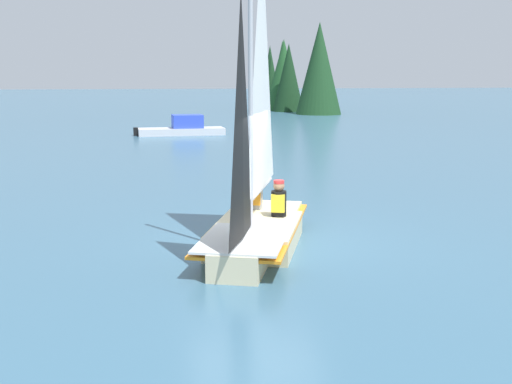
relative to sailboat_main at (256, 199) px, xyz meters
The scene contains 6 objects.
ground_plane 0.90m from the sailboat_main, 18.72° to the right, with size 260.00×260.00×0.00m, color #38607A.
sailboat_main is the anchor object (origin of this frame).
sailor_helm 0.79m from the sailboat_main, 134.55° to the left, with size 0.41×0.38×1.16m.
sailor_crew 1.33m from the sailboat_main, behind, with size 0.41×0.38×1.16m.
motorboat_distant 22.90m from the sailboat_main, behind, with size 1.83×4.84×1.06m.
treeline_shore 46.38m from the sailboat_main, 167.05° to the left, with size 18.29×5.15×7.26m.
Camera 1 is at (11.55, -1.85, 3.21)m, focal length 45.00 mm.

